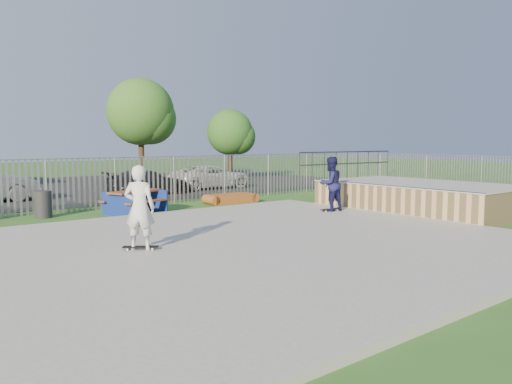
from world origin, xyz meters
TOP-DOWN VIEW (x-y plane):
  - ground at (0.00, 0.00)m, footprint 120.00×120.00m
  - concrete_slab at (0.00, 0.00)m, footprint 15.00×12.00m
  - quarter_pipe at (9.50, 1.04)m, footprint 5.50×7.05m
  - fence at (1.00, 4.59)m, footprint 26.04×16.02m
  - picnic_table at (0.96, 7.13)m, footprint 2.44×2.22m
  - funbox at (5.54, 7.58)m, footprint 2.01×1.13m
  - trash_bin_grey at (-1.95, 8.17)m, footprint 0.56×0.56m
  - parking_lot at (0.00, 19.00)m, footprint 40.00×18.00m
  - car_dark at (4.28, 12.90)m, footprint 4.28×1.98m
  - car_white at (8.55, 13.71)m, footprint 4.67×2.18m
  - tree_mid at (7.84, 21.05)m, footprint 4.40×4.40m
  - tree_right at (13.26, 18.52)m, footprint 3.14×3.14m
  - skateboard_a at (6.25, 2.48)m, footprint 0.81×0.26m
  - skateboard_b at (-1.88, 0.71)m, footprint 0.77×0.62m
  - skater_navy at (6.25, 2.48)m, footprint 0.99×0.80m
  - skater_white at (-1.88, 0.71)m, footprint 0.83×0.83m

SIDE VIEW (x-z plane):
  - ground at x=0.00m, z-range 0.00..0.00m
  - parking_lot at x=0.00m, z-range 0.00..0.02m
  - concrete_slab at x=0.00m, z-range 0.00..0.15m
  - skateboard_a at x=6.25m, z-range 0.15..0.23m
  - skateboard_b at x=-1.88m, z-range 0.15..0.23m
  - funbox at x=5.54m, z-range 0.00..0.39m
  - picnic_table at x=0.96m, z-range 0.01..0.86m
  - trash_bin_grey at x=-1.95m, z-range 0.00..0.93m
  - quarter_pipe at x=9.50m, z-range -0.54..1.65m
  - car_dark at x=4.28m, z-range 0.02..1.23m
  - car_white at x=8.55m, z-range 0.02..1.31m
  - fence at x=1.00m, z-range 0.00..2.00m
  - skater_navy at x=6.25m, z-range 0.15..2.09m
  - skater_white at x=-1.88m, z-range 0.15..2.09m
  - tree_right at x=13.26m, z-range 0.83..5.68m
  - tree_mid at x=7.84m, z-range 1.18..7.96m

